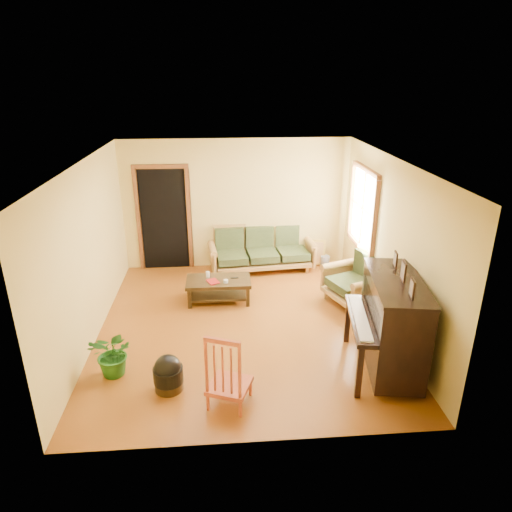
{
  "coord_description": "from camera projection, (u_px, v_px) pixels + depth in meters",
  "views": [
    {
      "loc": [
        -0.32,
        -6.35,
        3.72
      ],
      "look_at": [
        0.21,
        0.2,
        1.1
      ],
      "focal_mm": 32.0,
      "sensor_mm": 36.0,
      "label": 1
    }
  ],
  "objects": [
    {
      "name": "sofa",
      "position": [
        262.0,
        249.0,
        9.18
      ],
      "size": [
        2.16,
        1.08,
        0.89
      ],
      "primitive_type": "cube",
      "rotation": [
        0.0,
        0.0,
        0.1
      ],
      "color": "olive",
      "rests_on": "floor"
    },
    {
      "name": "doorway",
      "position": [
        164.0,
        220.0,
        9.09
      ],
      "size": [
        1.08,
        0.16,
        2.05
      ],
      "primitive_type": "cube",
      "color": "black",
      "rests_on": "floor"
    },
    {
      "name": "footstool",
      "position": [
        168.0,
        377.0,
        5.74
      ],
      "size": [
        0.38,
        0.38,
        0.36
      ],
      "primitive_type": "cylinder",
      "rotation": [
        0.0,
        0.0,
        0.01
      ],
      "color": "black",
      "rests_on": "floor"
    },
    {
      "name": "armchair",
      "position": [
        353.0,
        278.0,
        7.82
      ],
      "size": [
        1.16,
        1.18,
        0.93
      ],
      "primitive_type": "cube",
      "rotation": [
        0.0,
        0.0,
        0.37
      ],
      "color": "olive",
      "rests_on": "floor"
    },
    {
      "name": "potted_plant",
      "position": [
        114.0,
        354.0,
        5.96
      ],
      "size": [
        0.74,
        0.7,
        0.65
      ],
      "primitive_type": "imported",
      "rotation": [
        0.0,
        0.0,
        -0.42
      ],
      "color": "#1C5317",
      "rests_on": "floor"
    },
    {
      "name": "window",
      "position": [
        363.0,
        209.0,
        8.09
      ],
      "size": [
        0.12,
        1.36,
        1.46
      ],
      "primitive_type": "cube",
      "color": "white",
      "rests_on": "right_wall"
    },
    {
      "name": "floor",
      "position": [
        244.0,
        325.0,
        7.28
      ],
      "size": [
        5.0,
        5.0,
        0.0
      ],
      "primitive_type": "plane",
      "color": "#68330D",
      "rests_on": "ground"
    },
    {
      "name": "remote",
      "position": [
        234.0,
        278.0,
        7.97
      ],
      "size": [
        0.14,
        0.05,
        0.01
      ],
      "primitive_type": "cube",
      "rotation": [
        0.0,
        0.0,
        0.09
      ],
      "color": "black",
      "rests_on": "coffee_table"
    },
    {
      "name": "red_chair",
      "position": [
        229.0,
        368.0,
        5.38
      ],
      "size": [
        0.63,
        0.65,
        1.01
      ],
      "primitive_type": "cube",
      "rotation": [
        0.0,
        0.0,
        -0.37
      ],
      "color": "maroon",
      "rests_on": "floor"
    },
    {
      "name": "ceramic_crock",
      "position": [
        325.0,
        261.0,
        9.47
      ],
      "size": [
        0.23,
        0.23,
        0.23
      ],
      "primitive_type": "cylinder",
      "rotation": [
        0.0,
        0.0,
        0.33
      ],
      "color": "#3657A2",
      "rests_on": "floor"
    },
    {
      "name": "leaning_frame",
      "position": [
        315.0,
        252.0,
        9.5
      ],
      "size": [
        0.43,
        0.19,
        0.56
      ],
      "primitive_type": "cube",
      "rotation": [
        0.0,
        0.0,
        -0.23
      ],
      "color": "gold",
      "rests_on": "floor"
    },
    {
      "name": "book",
      "position": [
        208.0,
        283.0,
        7.77
      ],
      "size": [
        0.25,
        0.28,
        0.02
      ],
      "primitive_type": "imported",
      "rotation": [
        0.0,
        0.0,
        0.4
      ],
      "color": "maroon",
      "rests_on": "coffee_table"
    },
    {
      "name": "glass_jar",
      "position": [
        226.0,
        281.0,
        7.79
      ],
      "size": [
        0.1,
        0.1,
        0.05
      ],
      "primitive_type": "cylinder",
      "rotation": [
        0.0,
        0.0,
        -0.38
      ],
      "color": "white",
      "rests_on": "coffee_table"
    },
    {
      "name": "piano",
      "position": [
        392.0,
        326.0,
        5.97
      ],
      "size": [
        1.1,
        1.6,
        1.31
      ],
      "primitive_type": "cube",
      "rotation": [
        0.0,
        0.0,
        -0.16
      ],
      "color": "black",
      "rests_on": "floor"
    },
    {
      "name": "coffee_table",
      "position": [
        219.0,
        290.0,
        7.99
      ],
      "size": [
        1.12,
        0.61,
        0.41
      ],
      "primitive_type": "cube",
      "rotation": [
        0.0,
        0.0,
        -0.01
      ],
      "color": "black",
      "rests_on": "floor"
    },
    {
      "name": "candle",
      "position": [
        208.0,
        275.0,
        7.98
      ],
      "size": [
        0.07,
        0.07,
        0.11
      ],
      "primitive_type": "cylinder",
      "rotation": [
        0.0,
        0.0,
        0.16
      ],
      "color": "white",
      "rests_on": "coffee_table"
    }
  ]
}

